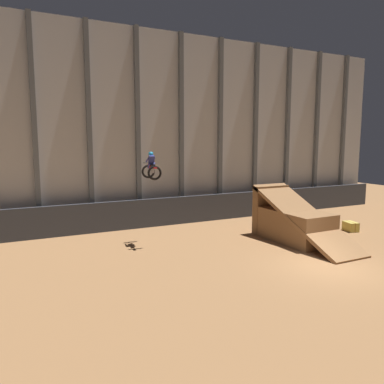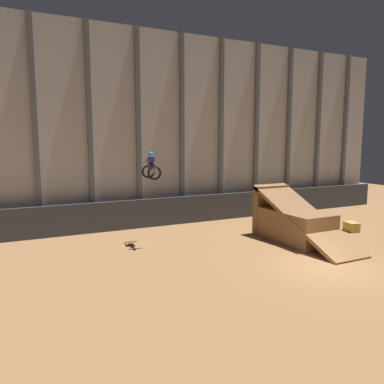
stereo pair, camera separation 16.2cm
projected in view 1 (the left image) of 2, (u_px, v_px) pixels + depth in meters
ground_plane at (327, 268)px, 16.20m from camera, size 60.00×60.00×0.00m
arena_back_wall at (200, 129)px, 25.90m from camera, size 32.00×0.40×12.51m
lower_barrier at (207, 208)px, 25.64m from camera, size 31.36×0.20×1.81m
dirt_ramp at (291, 222)px, 20.75m from camera, size 2.30×6.42×3.01m
rider_bike_solo at (151, 168)px, 19.48m from camera, size 0.90×1.78×1.45m
hay_bale_trackside at (351, 226)px, 22.81m from camera, size 0.80×1.02×0.57m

